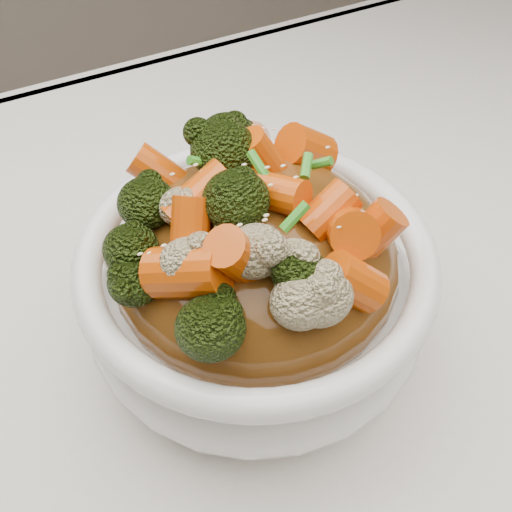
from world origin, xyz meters
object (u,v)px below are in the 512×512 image
bowl (256,290)px  dining_table (292,500)px  carrots (256,180)px  broccoli (256,182)px

bowl → dining_table: bearing=-10.1°
carrots → broccoli: bearing=0.0°
carrots → broccoli: size_ratio=1.00×
dining_table → broccoli: broccoli is taller
dining_table → bowl: 0.42m
dining_table → carrots: 0.52m
bowl → carrots: bearing=135.0°
bowl → carrots: (-0.00, 0.00, 0.10)m
bowl → broccoli: 0.10m
bowl → broccoli: (-0.00, 0.00, 0.10)m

